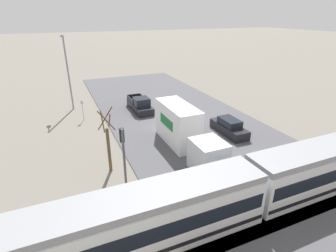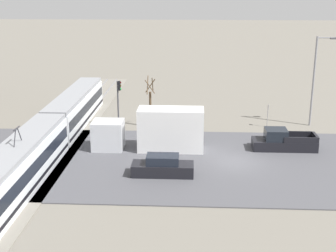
{
  "view_description": "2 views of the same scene",
  "coord_description": "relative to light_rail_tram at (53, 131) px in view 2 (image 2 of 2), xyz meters",
  "views": [
    {
      "loc": [
        12.52,
        25.76,
        11.5
      ],
      "look_at": [
        4.57,
        7.31,
        2.77
      ],
      "focal_mm": 28.0,
      "sensor_mm": 36.0,
      "label": 1
    },
    {
      "loc": [
        -35.74,
        3.65,
        13.94
      ],
      "look_at": [
        4.41,
        5.72,
        1.73
      ],
      "focal_mm": 50.0,
      "sensor_mm": 36.0,
      "label": 2
    }
  ],
  "objects": [
    {
      "name": "ground_plane",
      "position": [
        -2.56,
        -15.68,
        -1.65
      ],
      "size": [
        320.0,
        320.0,
        0.0
      ],
      "primitive_type": "plane",
      "color": "slate"
    },
    {
      "name": "road_surface",
      "position": [
        -2.56,
        -15.68,
        -1.61
      ],
      "size": [
        16.17,
        48.22,
        0.08
      ],
      "color": "#4C4C51",
      "rests_on": "ground"
    },
    {
      "name": "rail_bed",
      "position": [
        -2.56,
        0.0,
        -1.6
      ],
      "size": [
        68.26,
        4.4,
        0.22
      ],
      "color": "gray",
      "rests_on": "ground"
    },
    {
      "name": "light_rail_tram",
      "position": [
        0.0,
        0.0,
        0.0
      ],
      "size": [
        32.1,
        2.69,
        4.36
      ],
      "color": "white",
      "rests_on": "ground"
    },
    {
      "name": "box_truck",
      "position": [
        0.19,
        -8.95,
        0.13
      ],
      "size": [
        2.33,
        9.63,
        3.69
      ],
      "color": "silver",
      "rests_on": "ground"
    },
    {
      "name": "pickup_truck",
      "position": [
        0.82,
        -20.07,
        -0.88
      ],
      "size": [
        1.93,
        5.52,
        1.83
      ],
      "color": "black",
      "rests_on": "ground"
    },
    {
      "name": "sedan_car_0",
      "position": [
        -5.47,
        -9.93,
        -0.92
      ],
      "size": [
        1.7,
        4.68,
        1.57
      ],
      "color": "black",
      "rests_on": "ground"
    },
    {
      "name": "traffic_light_pole",
      "position": [
        6.72,
        -4.78,
        1.49
      ],
      "size": [
        0.28,
        0.47,
        4.81
      ],
      "color": "#47474C",
      "rests_on": "ground"
    },
    {
      "name": "street_tree",
      "position": [
        7.15,
        -7.9,
        0.72
      ],
      "size": [
        1.23,
        1.02,
        5.21
      ],
      "color": "brown",
      "rests_on": "ground"
    },
    {
      "name": "street_lamp_near_crossing",
      "position": [
        8.55,
        -24.42,
        3.52
      ],
      "size": [
        0.36,
        1.95,
        9.07
      ],
      "color": "gray",
      "rests_on": "ground"
    },
    {
      "name": "no_parking_sign",
      "position": [
        7.77,
        -19.77,
        -0.22
      ],
      "size": [
        0.32,
        0.08,
        2.34
      ],
      "color": "gray",
      "rests_on": "ground"
    }
  ]
}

